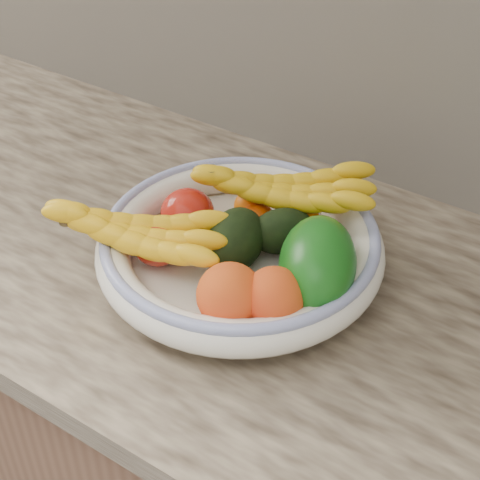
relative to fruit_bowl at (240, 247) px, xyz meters
name	(u,v)px	position (x,y,z in m)	size (l,w,h in m)	color
kitchen_counter	(248,450)	(0.00, 0.03, -0.48)	(2.44, 0.66, 1.40)	brown
fruit_bowl	(240,247)	(0.00, 0.00, 0.00)	(0.39, 0.39, 0.08)	white
clementine_back_left	(250,206)	(-0.04, 0.08, 0.01)	(0.05, 0.05, 0.04)	orange
clementine_back_right	(301,219)	(0.04, 0.09, 0.01)	(0.05, 0.05, 0.05)	#FD6C05
clementine_back_mid	(257,219)	(-0.01, 0.06, 0.01)	(0.05, 0.05, 0.04)	#E04C04
tomato_left	(187,213)	(-0.09, 0.01, 0.01)	(0.08, 0.08, 0.07)	red
tomato_near_left	(158,242)	(-0.09, -0.07, 0.01)	(0.07, 0.07, 0.06)	red
avocado_center	(235,240)	(0.00, -0.01, 0.02)	(0.08, 0.11, 0.08)	black
avocado_right	(282,231)	(0.04, 0.04, 0.02)	(0.06, 0.09, 0.06)	black
green_mango	(317,264)	(0.12, 0.00, 0.03)	(0.10, 0.15, 0.11)	#105510
peach_front	(230,295)	(0.05, -0.10, 0.02)	(0.08, 0.08, 0.08)	orange
peach_right	(274,297)	(0.10, -0.08, 0.02)	(0.08, 0.08, 0.08)	orange
banana_bunch_back	(282,194)	(0.01, 0.09, 0.04)	(0.27, 0.10, 0.08)	gold
banana_bunch_front	(135,236)	(-0.10, -0.09, 0.03)	(0.26, 0.11, 0.07)	yellow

